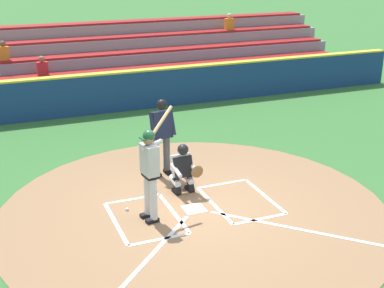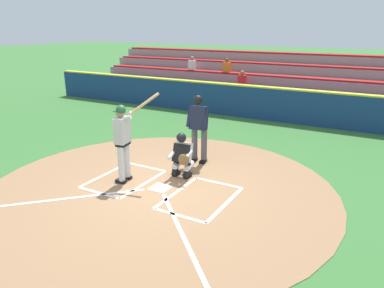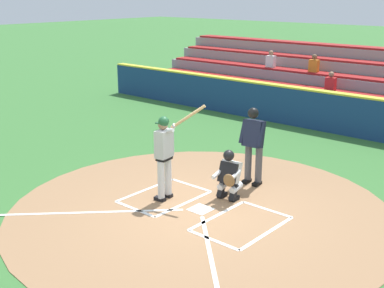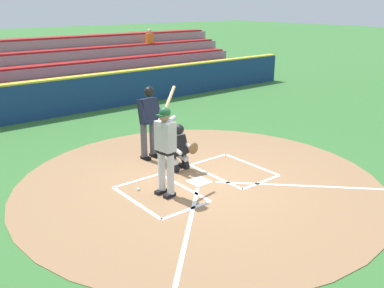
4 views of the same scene
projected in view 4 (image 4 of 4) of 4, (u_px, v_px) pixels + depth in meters
ground_plane at (199, 182)px, 9.37m from camera, size 120.00×120.00×0.00m
dirt_circle at (199, 182)px, 9.37m from camera, size 8.00×8.00×0.01m
home_plate_and_chalk at (226, 195)px, 8.71m from camera, size 7.93×4.91×0.01m
batter at (165, 145)px, 8.40m from camera, size 0.88×0.82×2.13m
catcher at (179, 146)px, 9.86m from camera, size 0.62×0.61×1.13m
plate_umpire at (149, 118)px, 10.42m from camera, size 0.60×0.45×1.86m
baseball at (138, 189)px, 8.91m from camera, size 0.07×0.07×0.07m
backstop_wall at (62, 97)px, 14.69m from camera, size 22.00×0.36×1.31m
bleacher_stand at (29, 78)px, 17.03m from camera, size 20.00×4.25×2.55m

